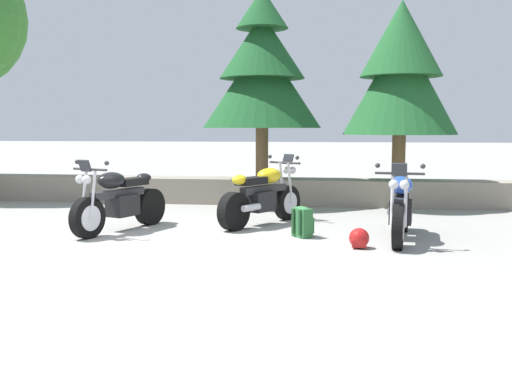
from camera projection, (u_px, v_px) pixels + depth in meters
name	position (u px, v px, depth m)	size (l,w,h in m)	color
ground_plane	(176.00, 247.00, 8.14)	(120.00, 120.00, 0.00)	gray
stone_wall	(237.00, 191.00, 12.83)	(36.00, 0.80, 0.55)	gray
motorcycle_black_near_left	(119.00, 201.00, 9.30)	(0.99, 1.98, 1.18)	black
motorcycle_yellow_centre	(263.00, 196.00, 9.94)	(1.23, 1.85, 1.18)	black
motorcycle_blue_far_right	(400.00, 207.00, 8.57)	(0.67, 2.06, 1.18)	black
rider_backpack	(302.00, 221.00, 8.83)	(0.35, 0.35, 0.47)	#2D6B38
rider_helmet	(359.00, 238.00, 8.01)	(0.28, 0.28, 0.28)	#B21919
pine_tree_mid_left	(262.00, 70.00, 12.32)	(2.51, 2.51, 3.99)	brown
pine_tree_mid_right	(401.00, 71.00, 11.96)	(2.32, 2.32, 3.68)	brown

